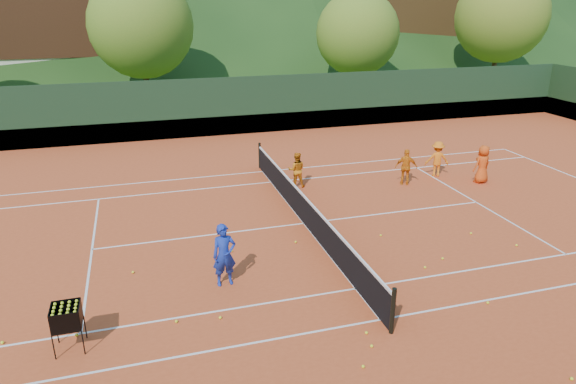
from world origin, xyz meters
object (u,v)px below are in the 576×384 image
object	(u,v)px
student_a	(297,170)
student_c	(482,164)
chalet_mid	(251,19)
student_d	(437,159)
chalet_left	(55,14)
tennis_net	(304,209)
student_b	(406,167)
coach	(224,255)
chalet_right	(410,16)
ball_hopper	(66,317)

from	to	relation	value
student_a	student_c	world-z (taller)	student_c
student_a	chalet_mid	world-z (taller)	chalet_mid
student_d	chalet_left	distance (m)	32.11
student_c	tennis_net	bearing A→B (deg)	2.57
student_b	student_d	bearing A→B (deg)	-137.55
coach	chalet_mid	bearing A→B (deg)	71.94
student_b	chalet_left	xyz separation A→B (m)	(-14.89, 27.61, 4.92)
student_c	chalet_right	distance (m)	31.07
student_a	student_b	bearing A→B (deg)	-178.26
ball_hopper	tennis_net	bearing A→B (deg)	35.06
student_b	ball_hopper	xyz separation A→B (m)	(-11.42, -6.97, 0.04)
student_b	chalet_mid	size ratio (longest dim) A/B	0.11
coach	chalet_left	world-z (taller)	chalet_left
ball_hopper	student_d	bearing A→B (deg)	29.85
ball_hopper	student_a	bearing A→B (deg)	47.28
student_a	student_b	world-z (taller)	student_b
coach	student_b	bearing A→B (deg)	29.64
coach	chalet_right	bearing A→B (deg)	50.74
coach	chalet_mid	size ratio (longest dim) A/B	0.13
student_a	chalet_left	xyz separation A→B (m)	(-10.80, 26.64, 4.95)
chalet_left	chalet_right	size ratio (longest dim) A/B	1.16
student_b	student_d	distance (m)	1.78
coach	student_b	xyz separation A→B (m)	(7.94, 5.34, -0.11)
ball_hopper	chalet_right	bearing A→B (deg)	52.50
student_d	ball_hopper	bearing A→B (deg)	48.78
chalet_left	chalet_mid	size ratio (longest dim) A/B	1.09
student_d	tennis_net	distance (m)	7.21
student_b	tennis_net	size ratio (longest dim) A/B	0.12
student_b	chalet_left	size ratio (longest dim) A/B	0.10
student_b	tennis_net	bearing A→B (deg)	50.31
tennis_net	chalet_right	size ratio (longest dim) A/B	1.01
student_c	chalet_mid	distance (m)	32.56
coach	chalet_right	world-z (taller)	chalet_right
student_c	chalet_mid	size ratio (longest dim) A/B	0.12
coach	tennis_net	size ratio (longest dim) A/B	0.13
tennis_net	ball_hopper	distance (m)	7.99
student_b	student_d	world-z (taller)	student_d
student_a	chalet_mid	size ratio (longest dim) A/B	0.11
student_d	chalet_left	xyz separation A→B (m)	(-16.58, 27.06, 4.91)
student_c	student_d	world-z (taller)	student_c
coach	tennis_net	xyz separation A→B (m)	(3.05, 2.96, -0.31)
student_b	ball_hopper	size ratio (longest dim) A/B	1.41
student_b	ball_hopper	distance (m)	13.38
tennis_net	student_d	bearing A→B (deg)	24.08
student_c	ball_hopper	bearing A→B (deg)	13.72
chalet_mid	student_b	bearing A→B (deg)	-92.02
student_a	tennis_net	bearing A→B (deg)	91.72
tennis_net	chalet_mid	xyz separation A→B (m)	(6.00, 34.00, 4.47)
chalet_mid	chalet_right	distance (m)	14.56
student_c	student_d	distance (m)	1.72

